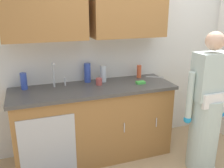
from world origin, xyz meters
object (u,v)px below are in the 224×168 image
(bottle_water_tall, at_px, (139,71))
(bottle_cleaner_spray, at_px, (87,73))
(bottle_soap, at_px, (24,81))
(knife_on_counter, at_px, (155,77))
(sponge, at_px, (140,82))
(sink, at_px, (59,91))
(cup_by_sink, at_px, (99,82))
(person_at_sink, at_px, (206,114))
(bottle_water_short, at_px, (103,74))

(bottle_water_tall, height_order, bottle_cleaner_spray, bottle_cleaner_spray)
(bottle_water_tall, distance_m, bottle_soap, 1.47)
(bottle_water_tall, height_order, knife_on_counter, bottle_water_tall)
(bottle_soap, relative_size, sponge, 1.78)
(knife_on_counter, bearing_deg, sink, -148.26)
(bottle_water_tall, distance_m, bottle_cleaner_spray, 0.71)
(bottle_cleaner_spray, bearing_deg, cup_by_sink, -58.20)
(knife_on_counter, bearing_deg, bottle_soap, -155.27)
(bottle_cleaner_spray, bearing_deg, knife_on_counter, -5.41)
(sponge, bearing_deg, bottle_cleaner_spray, 154.45)
(cup_by_sink, relative_size, sponge, 0.77)
(cup_by_sink, relative_size, knife_on_counter, 0.35)
(bottle_water_tall, xyz_separation_m, bottle_cleaner_spray, (-0.71, 0.03, 0.04))
(knife_on_counter, bearing_deg, sponge, -120.70)
(person_at_sink, relative_size, bottle_water_tall, 9.51)
(bottle_water_short, relative_size, bottle_cleaner_spray, 0.86)
(sink, relative_size, person_at_sink, 0.31)
(sink, relative_size, bottle_cleaner_spray, 2.06)
(sink, distance_m, cup_by_sink, 0.50)
(sink, relative_size, bottle_water_short, 2.41)
(bottle_water_tall, height_order, cup_by_sink, bottle_water_tall)
(bottle_soap, distance_m, knife_on_counter, 1.69)
(bottle_water_short, relative_size, bottle_water_tall, 1.22)
(sink, distance_m, person_at_sink, 1.70)
(person_at_sink, height_order, cup_by_sink, person_at_sink)
(bottle_water_tall, bearing_deg, sponge, -111.16)
(bottle_water_short, height_order, cup_by_sink, bottle_water_short)
(bottle_water_tall, bearing_deg, cup_by_sink, -167.53)
(sink, distance_m, bottle_water_tall, 1.11)
(bottle_cleaner_spray, xyz_separation_m, sponge, (0.61, -0.29, -0.11))
(bottle_water_short, relative_size, sponge, 1.89)
(sink, relative_size, sponge, 4.55)
(person_at_sink, xyz_separation_m, sponge, (-0.55, 0.58, 0.26))
(bottle_water_tall, relative_size, sponge, 1.55)
(cup_by_sink, xyz_separation_m, knife_on_counter, (0.82, 0.08, -0.04))
(bottle_water_tall, distance_m, sponge, 0.29)
(bottle_water_short, distance_m, knife_on_counter, 0.73)
(bottle_water_short, xyz_separation_m, cup_by_sink, (-0.09, -0.11, -0.06))
(bottle_cleaner_spray, relative_size, knife_on_counter, 1.01)
(bottle_cleaner_spray, xyz_separation_m, bottle_soap, (-0.77, -0.04, -0.02))
(bottle_water_short, xyz_separation_m, bottle_cleaner_spray, (-0.19, 0.05, 0.02))
(person_at_sink, height_order, sponge, person_at_sink)
(sink, bearing_deg, person_at_sink, -23.21)
(sink, xyz_separation_m, person_at_sink, (1.55, -0.66, -0.23))
(bottle_soap, xyz_separation_m, sponge, (1.37, -0.25, -0.08))
(bottle_water_tall, xyz_separation_m, knife_on_counter, (0.21, -0.06, -0.08))
(bottle_cleaner_spray, height_order, knife_on_counter, bottle_cleaner_spray)
(bottle_water_tall, distance_m, knife_on_counter, 0.24)
(bottle_water_short, bearing_deg, bottle_soap, 179.04)
(sink, distance_m, bottle_water_short, 0.61)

